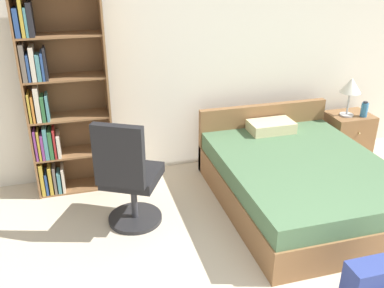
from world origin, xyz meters
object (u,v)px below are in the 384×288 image
Objects in this scene: table_lamp at (351,87)px; water_bottle at (364,109)px; bookshelf at (57,101)px; office_chair at (129,179)px; backpack_blue at (370,288)px; nightstand at (347,135)px; bed at (298,179)px.

table_lamp is 0.34m from water_bottle.
table_lamp is at bearing -1.90° from bookshelf.
bookshelf is 1.87× the size of office_chair.
backpack_blue is at bearing -123.31° from water_bottle.
water_bottle is (2.94, 0.70, 0.13)m from office_chair.
nightstand is (3.40, -0.09, -0.72)m from bookshelf.
nightstand is 0.64m from table_lamp.
water_bottle is (0.10, -0.11, 0.36)m from nightstand.
office_chair is at bearing -57.62° from bookshelf.
water_bottle is (0.18, -0.08, -0.27)m from table_lamp.
nightstand is 2.89× the size of water_bottle.
table_lamp reaches higher than nightstand.
water_bottle is at bearing 13.47° from office_chair.
table_lamp is 1.26× the size of backpack_blue.
office_chair is at bearing -164.13° from table_lamp.
bookshelf is 3.25m from backpack_blue.
table_lamp reaches higher than backpack_blue.
bookshelf reaches higher than backpack_blue.
water_bottle reaches higher than nightstand.
table_lamp is at bearing 155.58° from water_bottle.
bookshelf reaches higher than nightstand.
bookshelf is 3.48m from nightstand.
table_lamp is at bearing 15.87° from office_chair.
bookshelf is 5.49× the size of backpack_blue.
bookshelf reaches higher than bed.
table_lamp reaches higher than bed.
nightstand is at bearing 59.85° from backpack_blue.
water_bottle is 2.63m from backpack_blue.
office_chair is (0.57, -0.89, -0.49)m from bookshelf.
nightstand is at bearing 36.56° from bed.
backpack_blue is (-1.42, -2.17, -0.46)m from water_bottle.
bookshelf is 10.85× the size of water_bottle.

